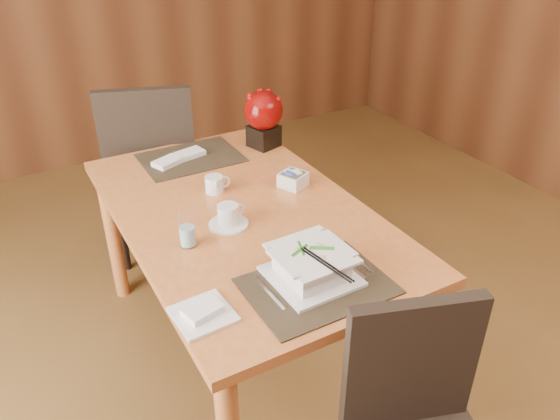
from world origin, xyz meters
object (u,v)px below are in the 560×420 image
bread_plate (203,314)px  dining_table (243,231)px  sugar_caddy (293,180)px  far_chair (152,164)px  soup_setting (312,266)px  berry_decor (263,116)px  creamer_jug (214,184)px  water_glass (187,228)px  coffee_cup (228,217)px

bread_plate → dining_table: bearing=53.5°
sugar_caddy → dining_table: bearing=-164.5°
sugar_caddy → bread_plate: size_ratio=0.60×
far_chair → soup_setting: bearing=112.4°
berry_decor → soup_setting: bearing=-109.7°
berry_decor → creamer_jug: bearing=-141.6°
soup_setting → far_chair: (-0.09, 1.44, -0.22)m
sugar_caddy → soup_setting: bearing=-115.2°
sugar_caddy → far_chair: 0.95m
bread_plate → water_glass: bearing=75.3°
dining_table → far_chair: (-0.08, 0.93, -0.07)m
creamer_jug → berry_decor: berry_decor is taller
water_glass → coffee_cup: bearing=16.1°
coffee_cup → berry_decor: bearing=51.9°
sugar_caddy → bread_plate: bearing=-138.3°
creamer_jug → water_glass: bearing=-117.4°
dining_table → water_glass: water_glass is taller
dining_table → creamer_jug: 0.24m
far_chair → sugar_caddy: bearing=132.0°
water_glass → sugar_caddy: bearing=20.4°
dining_table → water_glass: 0.34m
sugar_caddy → creamer_jug: bearing=159.7°
creamer_jug → soup_setting: bearing=-77.6°
water_glass → bread_plate: (-0.10, -0.37, -0.07)m
berry_decor → far_chair: 0.70m
far_chair → dining_table: bearing=114.1°
soup_setting → berry_decor: bearing=68.8°
creamer_jug → far_chair: 0.77m
soup_setting → far_chair: bearing=92.0°
far_chair → coffee_cup: bearing=108.5°
soup_setting → dining_table: bearing=88.9°
soup_setting → creamer_jug: soup_setting is taller
water_glass → creamer_jug: water_glass is taller
soup_setting → far_chair: far_chair is taller
soup_setting → berry_decor: berry_decor is taller
creamer_jug → berry_decor: 0.53m
dining_table → coffee_cup: (-0.09, -0.08, 0.13)m
sugar_caddy → bread_plate: 0.87m
dining_table → berry_decor: size_ratio=5.42×
creamer_jug → bread_plate: creamer_jug is taller
berry_decor → far_chair: (-0.45, 0.42, -0.33)m
coffee_cup → water_glass: (-0.18, -0.05, 0.03)m
coffee_cup → sugar_caddy: bearing=22.5°
bread_plate → creamer_jug: bearing=64.1°
coffee_cup → sugar_caddy: 0.40m
water_glass → sugar_caddy: 0.59m
water_glass → far_chair: size_ratio=0.14×
dining_table → bread_plate: bread_plate is taller
dining_table → sugar_caddy: size_ratio=14.98×
sugar_caddy → far_chair: (-0.36, 0.85, -0.20)m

